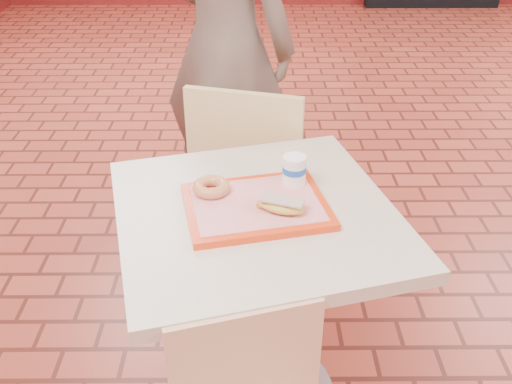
{
  "coord_description": "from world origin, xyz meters",
  "views": [
    {
      "loc": [
        -0.99,
        -2.24,
        1.75
      ],
      "look_at": [
        -0.98,
        -0.87,
        0.9
      ],
      "focal_mm": 40.0,
      "sensor_mm": 36.0,
      "label": 1
    }
  ],
  "objects_px": {
    "chair_main_back": "(252,178)",
    "ring_donut": "(211,187)",
    "long_john_donut": "(281,205)",
    "paper_cup": "(294,170)",
    "main_table": "(256,281)",
    "customer": "(225,45)",
    "serving_tray": "(256,206)"
  },
  "relations": [
    {
      "from": "serving_tray",
      "to": "ring_donut",
      "type": "xyz_separation_m",
      "value": [
        -0.13,
        0.06,
        0.03
      ]
    },
    {
      "from": "customer",
      "to": "ring_donut",
      "type": "height_order",
      "value": "customer"
    },
    {
      "from": "chair_main_back",
      "to": "serving_tray",
      "type": "xyz_separation_m",
      "value": [
        0.01,
        -0.67,
        0.3
      ]
    },
    {
      "from": "chair_main_back",
      "to": "serving_tray",
      "type": "bearing_deg",
      "value": 106.21
    },
    {
      "from": "chair_main_back",
      "to": "customer",
      "type": "height_order",
      "value": "customer"
    },
    {
      "from": "main_table",
      "to": "ring_donut",
      "type": "distance_m",
      "value": 0.35
    },
    {
      "from": "customer",
      "to": "paper_cup",
      "type": "bearing_deg",
      "value": 127.05
    },
    {
      "from": "chair_main_back",
      "to": "long_john_donut",
      "type": "height_order",
      "value": "chair_main_back"
    },
    {
      "from": "ring_donut",
      "to": "paper_cup",
      "type": "relative_size",
      "value": 1.22
    },
    {
      "from": "chair_main_back",
      "to": "long_john_donut",
      "type": "xyz_separation_m",
      "value": [
        0.08,
        -0.72,
        0.34
      ]
    },
    {
      "from": "chair_main_back",
      "to": "ring_donut",
      "type": "relative_size",
      "value": 8.83
    },
    {
      "from": "ring_donut",
      "to": "customer",
      "type": "bearing_deg",
      "value": 90.2
    },
    {
      "from": "chair_main_back",
      "to": "paper_cup",
      "type": "height_order",
      "value": "chair_main_back"
    },
    {
      "from": "main_table",
      "to": "ring_donut",
      "type": "relative_size",
      "value": 7.57
    },
    {
      "from": "main_table",
      "to": "long_john_donut",
      "type": "height_order",
      "value": "long_john_donut"
    },
    {
      "from": "main_table",
      "to": "customer",
      "type": "height_order",
      "value": "customer"
    },
    {
      "from": "paper_cup",
      "to": "main_table",
      "type": "bearing_deg",
      "value": -137.17
    },
    {
      "from": "customer",
      "to": "long_john_donut",
      "type": "height_order",
      "value": "customer"
    },
    {
      "from": "paper_cup",
      "to": "chair_main_back",
      "type": "bearing_deg",
      "value": 102.67
    },
    {
      "from": "customer",
      "to": "ring_donut",
      "type": "xyz_separation_m",
      "value": [
        0.0,
        -1.16,
        -0.06
      ]
    },
    {
      "from": "serving_tray",
      "to": "ring_donut",
      "type": "distance_m",
      "value": 0.15
    },
    {
      "from": "long_john_donut",
      "to": "ring_donut",
      "type": "bearing_deg",
      "value": 152.68
    },
    {
      "from": "serving_tray",
      "to": "paper_cup",
      "type": "relative_size",
      "value": 4.45
    },
    {
      "from": "main_table",
      "to": "serving_tray",
      "type": "height_order",
      "value": "serving_tray"
    },
    {
      "from": "serving_tray",
      "to": "customer",
      "type": "bearing_deg",
      "value": 96.39
    },
    {
      "from": "customer",
      "to": "serving_tray",
      "type": "bearing_deg",
      "value": 120.65
    },
    {
      "from": "long_john_donut",
      "to": "paper_cup",
      "type": "relative_size",
      "value": 1.64
    },
    {
      "from": "chair_main_back",
      "to": "ring_donut",
      "type": "xyz_separation_m",
      "value": [
        -0.12,
        -0.62,
        0.33
      ]
    },
    {
      "from": "main_table",
      "to": "customer",
      "type": "xyz_separation_m",
      "value": [
        -0.14,
        1.21,
        0.38
      ]
    },
    {
      "from": "serving_tray",
      "to": "paper_cup",
      "type": "xyz_separation_m",
      "value": [
        0.12,
        0.11,
        0.06
      ]
    },
    {
      "from": "long_john_donut",
      "to": "chair_main_back",
      "type": "bearing_deg",
      "value": 96.41
    },
    {
      "from": "customer",
      "to": "paper_cup",
      "type": "distance_m",
      "value": 1.14
    }
  ]
}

